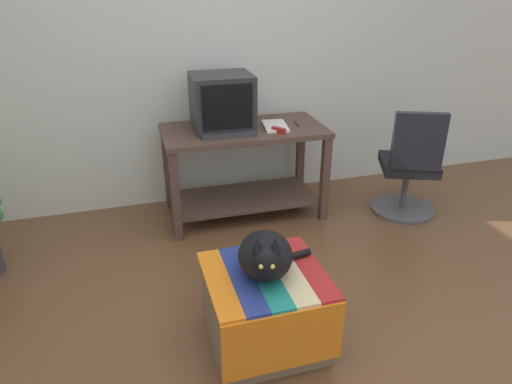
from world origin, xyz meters
The scene contains 11 objects.
ground_plane centered at (0.00, 0.00, 0.00)m, with size 14.00×14.00×0.00m, color brown.
back_wall centered at (0.00, 2.05, 1.30)m, with size 8.00×0.10×2.60m, color silver.
desk centered at (0.19, 1.60, 0.49)m, with size 1.25×0.64×0.73m.
tv_monitor centered at (0.03, 1.63, 0.93)m, with size 0.45×0.39×0.41m.
keyboard centered at (0.03, 1.46, 0.74)m, with size 0.40×0.15×0.02m, color #333338.
book centered at (0.42, 1.55, 0.74)m, with size 0.17×0.29×0.02m, color white.
ottoman_with_blanket centered at (-0.10, 0.15, 0.22)m, with size 0.60×0.59×0.44m.
cat centered at (-0.10, 0.14, 0.55)m, with size 0.46×0.42×0.28m.
office_chair centered at (1.44, 1.22, 0.39)m, with size 0.55×0.55×0.89m.
stapler centered at (0.40, 1.42, 0.75)m, with size 0.04×0.11×0.04m, color #A31E1E.
pen centered at (0.61, 1.58, 0.73)m, with size 0.01×0.01×0.14m, color black.
Camera 1 is at (-0.69, -1.68, 1.81)m, focal length 32.54 mm.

